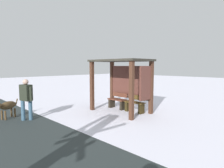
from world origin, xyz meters
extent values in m
plane|color=silver|center=(0.00, 0.00, 0.00)|extent=(60.00, 60.00, 0.00)
cube|color=#42271A|center=(-1.17, -0.66, 1.12)|extent=(0.15, 0.15, 2.24)
cube|color=#42271A|center=(1.17, -0.66, 1.12)|extent=(0.15, 0.15, 2.24)
cube|color=#42271A|center=(-1.17, 0.66, 1.12)|extent=(0.15, 0.15, 2.24)
cube|color=#42271A|center=(1.17, 0.66, 1.12)|extent=(0.15, 0.15, 2.24)
cube|color=#292720|center=(0.00, 0.00, 2.28)|extent=(2.62, 1.60, 0.09)
cube|color=#512C24|center=(0.00, 0.66, 1.35)|extent=(2.19, 0.08, 1.40)
cube|color=#42271A|center=(0.00, 0.64, 0.59)|extent=(2.19, 0.06, 0.08)
cube|color=#512C24|center=(1.17, 0.23, 1.35)|extent=(0.08, 0.73, 1.40)
cube|color=#572E20|center=(-0.52, 0.36, 0.44)|extent=(0.94, 0.42, 0.05)
cube|color=#572E20|center=(-0.52, 0.55, 0.65)|extent=(0.90, 0.04, 0.20)
cube|color=black|center=(-0.15, 0.36, 0.21)|extent=(0.12, 0.36, 0.42)
cube|color=black|center=(-0.89, 0.36, 0.21)|extent=(0.12, 0.36, 0.42)
cube|color=#4C3717|center=(0.52, 0.36, 0.45)|extent=(0.94, 0.37, 0.03)
cube|color=#4C3717|center=(0.52, 0.52, 0.64)|extent=(0.90, 0.04, 0.20)
cube|color=#2F2510|center=(0.89, 0.36, 0.21)|extent=(0.12, 0.31, 0.43)
cube|color=#2F2510|center=(0.15, 0.36, 0.21)|extent=(0.12, 0.31, 0.43)
cube|color=#24291F|center=(-1.61, -3.47, 1.05)|extent=(0.50, 0.36, 0.60)
sphere|color=tan|center=(-1.61, -3.47, 1.46)|extent=(0.20, 0.20, 0.20)
cylinder|color=#36556C|center=(-1.69, -3.58, 0.38)|extent=(0.17, 0.17, 0.76)
cylinder|color=#36556C|center=(-1.54, -3.36, 0.38)|extent=(0.17, 0.17, 0.76)
cylinder|color=#24291F|center=(-1.88, -3.54, 1.02)|extent=(0.11, 0.11, 0.54)
cylinder|color=#24291F|center=(-1.35, -3.41, 1.02)|extent=(0.11, 0.11, 0.54)
ellipsoid|color=#4D3921|center=(-2.38, -3.88, 0.52)|extent=(0.58, 0.77, 0.31)
cylinder|color=#4D3921|center=(-2.58, -3.51, 0.56)|extent=(0.12, 0.17, 0.29)
cylinder|color=#4D3921|center=(-2.35, -4.13, 0.18)|extent=(0.07, 0.07, 0.36)
cylinder|color=#4D3921|center=(-2.20, -4.05, 0.18)|extent=(0.07, 0.07, 0.36)
cylinder|color=#4D3921|center=(-2.56, -3.72, 0.18)|extent=(0.07, 0.07, 0.36)
cylinder|color=#4D3921|center=(-2.41, -3.64, 0.18)|extent=(0.07, 0.07, 0.36)
camera|label=1|loc=(5.58, -6.17, 2.05)|focal=30.24mm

